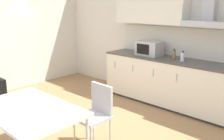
# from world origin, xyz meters

# --- Properties ---
(wall_back) EXTENTS (6.84, 0.10, 2.73)m
(wall_back) POSITION_xyz_m (0.00, 2.53, 1.36)
(wall_back) COLOR silver
(wall_back) RESTS_ON ground_plane
(kitchen_counter) EXTENTS (3.82, 0.67, 0.92)m
(kitchen_counter) POSITION_xyz_m (0.83, 2.16, 0.46)
(kitchen_counter) COLOR #333333
(kitchen_counter) RESTS_ON ground_plane
(backsplash_tile) EXTENTS (3.80, 0.02, 0.56)m
(backsplash_tile) POSITION_xyz_m (0.83, 2.47, 1.20)
(backsplash_tile) COLOR silver
(backsplash_tile) RESTS_ON kitchen_counter
(upper_wall_cabinets) EXTENTS (3.80, 0.40, 0.58)m
(upper_wall_cabinets) POSITION_xyz_m (0.83, 2.31, 1.81)
(upper_wall_cabinets) COLOR silver
(microwave) EXTENTS (0.48, 0.35, 0.28)m
(microwave) POSITION_xyz_m (-0.20, 2.16, 1.06)
(microwave) COLOR #ADADB2
(microwave) RESTS_ON kitchen_counter
(bottle_brown) EXTENTS (0.06, 0.06, 0.20)m
(bottle_brown) POSITION_xyz_m (0.35, 2.14, 1.00)
(bottle_brown) COLOR brown
(bottle_brown) RESTS_ON kitchen_counter
(bottle_white) EXTENTS (0.07, 0.07, 0.19)m
(bottle_white) POSITION_xyz_m (0.54, 2.10, 1.00)
(bottle_white) COLOR white
(bottle_white) RESTS_ON kitchen_counter
(dining_table) EXTENTS (1.33, 0.85, 0.73)m
(dining_table) POSITION_xyz_m (0.01, -0.62, 0.68)
(dining_table) COLOR silver
(dining_table) RESTS_ON ground_plane
(chair_far_right) EXTENTS (0.41, 0.41, 0.87)m
(chair_far_right) POSITION_xyz_m (0.31, 0.18, 0.53)
(chair_far_right) COLOR #B2B2B7
(chair_far_right) RESTS_ON ground_plane
(pendant_lamp) EXTENTS (0.32, 0.32, 0.22)m
(pendant_lamp) POSITION_xyz_m (0.01, -0.62, 1.89)
(pendant_lamp) COLOR silver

